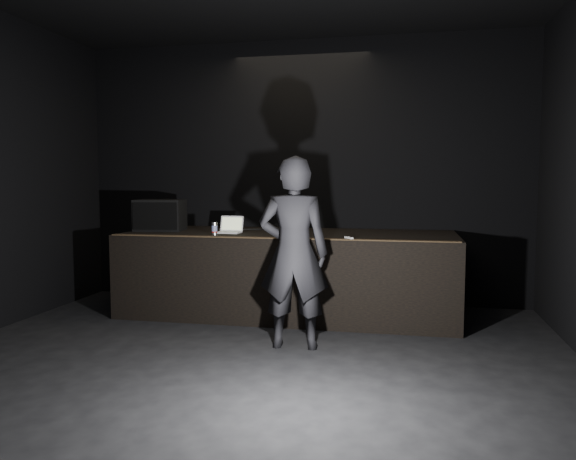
# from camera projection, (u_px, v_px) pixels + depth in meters

# --- Properties ---
(ground) EXTENTS (7.00, 7.00, 0.00)m
(ground) POSITION_uv_depth(u_px,v_px,m) (217.00, 394.00, 4.29)
(ground) COLOR black
(ground) RESTS_ON ground
(room_walls) EXTENTS (6.10, 7.10, 3.52)m
(room_walls) POSITION_uv_depth(u_px,v_px,m) (214.00, 127.00, 4.12)
(room_walls) COLOR black
(room_walls) RESTS_ON ground
(stage_riser) EXTENTS (4.00, 1.50, 1.00)m
(stage_riser) POSITION_uv_depth(u_px,v_px,m) (289.00, 273.00, 6.91)
(stage_riser) COLOR black
(stage_riser) RESTS_ON ground
(riser_lip) EXTENTS (3.92, 0.10, 0.01)m
(riser_lip) POSITION_uv_depth(u_px,v_px,m) (276.00, 238.00, 6.18)
(riser_lip) COLOR brown
(riser_lip) RESTS_ON stage_riser
(stage_monitor) EXTENTS (0.64, 0.50, 0.40)m
(stage_monitor) POSITION_uv_depth(u_px,v_px,m) (160.00, 215.00, 7.13)
(stage_monitor) COLOR black
(stage_monitor) RESTS_ON stage_riser
(cable) EXTENTS (0.80, 0.33, 0.02)m
(cable) POSITION_uv_depth(u_px,v_px,m) (267.00, 229.00, 7.28)
(cable) COLOR black
(cable) RESTS_ON stage_riser
(laptop) EXTENTS (0.30, 0.27, 0.20)m
(laptop) POSITION_uv_depth(u_px,v_px,m) (230.00, 228.00, 6.86)
(laptop) COLOR white
(laptop) RESTS_ON stage_riser
(beer_can) EXTENTS (0.07, 0.07, 0.16)m
(beer_can) POSITION_uv_depth(u_px,v_px,m) (214.00, 229.00, 6.48)
(beer_can) COLOR silver
(beer_can) RESTS_ON stage_riser
(plastic_cup) EXTENTS (0.08, 0.08, 0.09)m
(plastic_cup) POSITION_uv_depth(u_px,v_px,m) (277.00, 227.00, 7.16)
(plastic_cup) COLOR white
(plastic_cup) RESTS_ON stage_riser
(wii_remote) EXTENTS (0.11, 0.14, 0.03)m
(wii_remote) POSITION_uv_depth(u_px,v_px,m) (349.00, 238.00, 6.07)
(wii_remote) COLOR white
(wii_remote) RESTS_ON stage_riser
(person) EXTENTS (0.72, 0.50, 1.87)m
(person) POSITION_uv_depth(u_px,v_px,m) (294.00, 253.00, 5.44)
(person) COLOR black
(person) RESTS_ON ground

